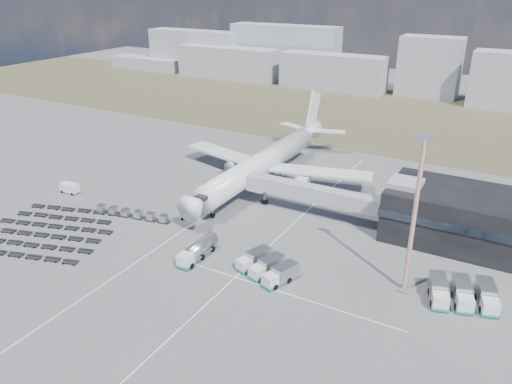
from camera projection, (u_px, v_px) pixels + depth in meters
The scene contains 16 objects.
ground at pixel (187, 236), 97.92m from camera, with size 420.00×420.00×0.00m, color #565659.
grass_strip at pixel (364, 113), 185.89m from camera, with size 420.00×90.00×0.01m, color #49472C.
lane_markings at pixel (238, 241), 95.93m from camera, with size 47.12×110.00×0.01m.
terminal at pixel (468, 217), 93.54m from camera, with size 30.40×16.40×11.00m.
jet_bridge at pixel (305, 192), 105.10m from camera, with size 30.30×3.80×7.05m.
airliner at pixel (266, 161), 121.71m from camera, with size 51.59×64.53×17.62m.
skyline at pixel (337, 65), 225.75m from camera, with size 295.72×27.48×25.28m.
fuel_tanker at pixel (198, 250), 89.54m from camera, with size 2.57×9.76×3.16m.
pushback_tug at pixel (189, 216), 104.20m from camera, with size 3.13×1.76×1.43m, color silver.
utility_van at pixel (70, 188), 116.72m from camera, with size 4.47×2.02×2.37m, color silver.
catering_truck at pixel (302, 185), 117.52m from camera, with size 4.44×7.48×3.21m.
service_trucks_near at pixel (267, 267), 84.65m from camera, with size 10.60×9.27×2.70m.
service_trucks_far at pixel (462, 293), 77.35m from camera, with size 11.32×9.78×2.92m.
uld_row at pixel (132, 213), 104.86m from camera, with size 17.46×4.60×1.59m.
baggage_dollies at pixel (46, 231), 99.07m from camera, with size 29.08×26.90×0.67m.
floodlight_mast at pixel (414, 217), 75.70m from camera, with size 2.52×2.04×26.39m.
Camera 1 is at (54.10, -68.72, 46.86)m, focal length 35.00 mm.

